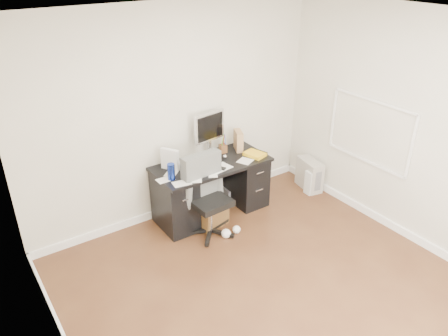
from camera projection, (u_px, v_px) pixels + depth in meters
The scene contains 18 objects.
ground at pixel (274, 293), 4.54m from camera, with size 4.00×4.00×0.00m, color #472616.
room_shell at pixel (285, 146), 3.82m from camera, with size 4.02×4.02×2.71m.
desk at pixel (212, 187), 5.72m from camera, with size 1.50×0.70×0.75m.
loose_papers at pixel (200, 168), 5.42m from camera, with size 1.10×0.60×0.00m, color white, non-canonical shape.
lcd_monitor at pixel (209, 134), 5.65m from camera, with size 0.47×0.27×0.60m, color silver, non-canonical shape.
keyboard at pixel (208, 163), 5.53m from camera, with size 0.40×0.14×0.02m, color black.
computer_mouse at pixel (225, 157), 5.66m from camera, with size 0.06×0.06×0.06m, color silver.
travel_mug at pixel (171, 172), 5.13m from camera, with size 0.09×0.09×0.20m, color navy.
white_binder at pixel (170, 159), 5.34m from camera, with size 0.11×0.23×0.27m, color white.
magazine_file at pixel (238, 141), 5.85m from camera, with size 0.12×0.23×0.27m, color #9B714B.
pen_cup at pixel (223, 143), 5.78m from camera, with size 0.11×0.11×0.27m, color brown, non-canonical shape.
yellow_book at pixel (255, 154), 5.74m from camera, with size 0.20×0.26×0.04m, color yellow.
paper_remote at pixel (220, 167), 5.43m from camera, with size 0.28×0.23×0.02m, color white, non-canonical shape.
office_chair at pixel (210, 197), 5.26m from camera, with size 0.58×0.58×1.03m, color #50524F, non-canonical shape.
pc_tower at pixel (309, 174), 6.40m from camera, with size 0.20×0.45×0.45m, color #A69F96.
shopping_bag at pixel (314, 181), 6.31m from camera, with size 0.26×0.19×0.35m, color silver.
wicker_basket at pixel (208, 210), 5.60m from camera, with size 0.39×0.39×0.39m, color #4D3417.
desk_printer at pixel (234, 191), 6.23m from camera, with size 0.30×0.25×0.18m, color #5C5C61.
Camera 1 is at (-2.37, -2.55, 3.23)m, focal length 35.00 mm.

